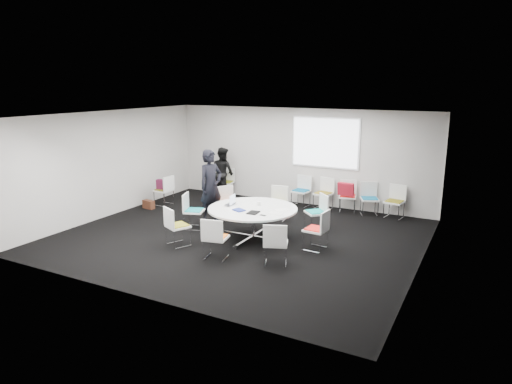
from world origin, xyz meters
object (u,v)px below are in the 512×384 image
at_px(chair_back_c, 347,202).
at_px(chair_back_e, 394,208).
at_px(chair_ring_b, 316,219).
at_px(chair_ring_h, 276,252).
at_px(chair_ring_f, 178,233).
at_px(chair_ring_e, 194,218).
at_px(chair_back_b, 323,199).
at_px(chair_ring_g, 216,246).
at_px(chair_back_a, 301,197).
at_px(person_main, 211,186).
at_px(conference_table, 253,217).
at_px(person_back, 223,173).
at_px(cup, 259,204).
at_px(chair_ring_a, 316,237).
at_px(chair_ring_c, 277,210).
at_px(chair_ring_d, 229,210).
at_px(maroon_bag, 163,184).
at_px(chair_person_back, 226,188).
at_px(chair_spare_left, 164,196).
at_px(chair_back_d, 369,205).
at_px(brown_bag, 149,204).
at_px(laptop, 232,204).

bearing_deg(chair_back_c, chair_back_e, 167.16).
bearing_deg(chair_ring_b, chair_ring_h, 136.33).
bearing_deg(chair_back_c, chair_ring_f, 47.09).
relative_size(chair_ring_e, chair_back_b, 1.00).
bearing_deg(chair_ring_e, chair_ring_g, 28.09).
bearing_deg(chair_back_a, person_main, 66.60).
bearing_deg(chair_ring_e, conference_table, 71.34).
bearing_deg(person_main, person_back, 43.41).
bearing_deg(cup, chair_ring_f, -131.45).
bearing_deg(chair_ring_e, chair_ring_a, 71.02).
relative_size(chair_ring_c, chair_back_a, 1.00).
distance_m(chair_ring_d, chair_ring_f, 2.18).
bearing_deg(maroon_bag, chair_back_b, 22.40).
xyz_separation_m(chair_back_c, person_main, (-2.83, -2.54, 0.67)).
xyz_separation_m(chair_ring_g, chair_back_b, (0.66, 4.63, 0.00)).
xyz_separation_m(conference_table, chair_person_back, (-2.66, 3.18, -0.24)).
relative_size(chair_ring_h, chair_spare_left, 1.00).
bearing_deg(person_main, chair_person_back, 42.02).
distance_m(conference_table, person_main, 1.73).
height_order(chair_ring_f, chair_back_e, same).
bearing_deg(chair_ring_b, chair_back_c, -51.13).
relative_size(chair_ring_d, cup, 9.78).
distance_m(chair_ring_c, chair_ring_h, 3.05).
xyz_separation_m(chair_ring_e, chair_back_c, (2.92, 3.19, 0.00)).
height_order(chair_ring_f, chair_spare_left, same).
distance_m(chair_ring_a, chair_spare_left, 5.42).
distance_m(chair_ring_d, chair_ring_e, 1.09).
distance_m(chair_ring_c, chair_ring_d, 1.27).
bearing_deg(chair_ring_h, chair_ring_a, 49.95).
relative_size(conference_table, person_back, 1.29).
bearing_deg(chair_ring_d, chair_ring_b, 128.82).
xyz_separation_m(chair_ring_a, chair_ring_b, (-0.47, 1.26, 0.00)).
relative_size(chair_ring_f, chair_back_a, 1.00).
xyz_separation_m(chair_back_d, brown_bag, (-5.74, -2.28, -0.16)).
distance_m(chair_ring_b, person_main, 2.78).
distance_m(chair_back_c, chair_back_e, 1.27).
distance_m(person_back, cup, 3.85).
relative_size(chair_ring_g, chair_ring_h, 1.00).
xyz_separation_m(chair_back_a, laptop, (-0.43, -3.18, 0.47)).
bearing_deg(brown_bag, chair_ring_d, 2.41).
height_order(chair_ring_a, person_main, person_main).
relative_size(chair_ring_f, cup, 9.78).
relative_size(chair_ring_b, person_back, 0.56).
bearing_deg(chair_ring_e, chair_ring_f, -0.45).
xyz_separation_m(chair_ring_c, person_main, (-1.42, -0.95, 0.67)).
xyz_separation_m(chair_ring_a, chair_ring_f, (-2.78, -1.18, 0.00)).
relative_size(chair_ring_d, person_back, 0.56).
distance_m(chair_back_d, person_main, 4.32).
bearing_deg(chair_ring_e, person_back, 179.60).
bearing_deg(chair_ring_f, person_back, 134.40).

